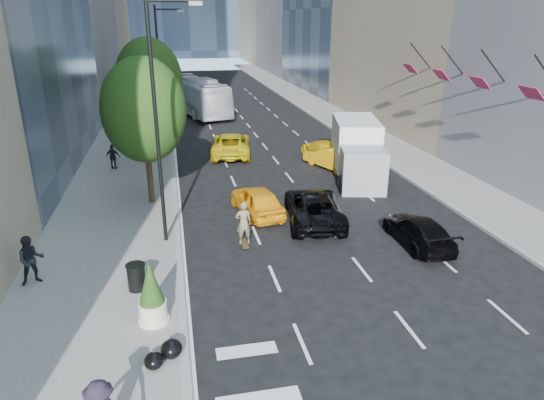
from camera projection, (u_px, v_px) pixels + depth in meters
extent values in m
plane|color=black|center=(337.00, 272.00, 18.80)|extent=(160.00, 160.00, 0.00)
cube|color=slate|center=(137.00, 125.00, 44.56)|extent=(6.00, 120.00, 0.15)
cube|color=slate|center=(334.00, 117.00, 48.19)|extent=(4.00, 120.00, 0.15)
cylinder|color=black|center=(157.00, 127.00, 19.42)|extent=(0.16, 0.16, 10.00)
cylinder|color=black|center=(171.00, 0.00, 17.94)|extent=(1.80, 0.12, 0.12)
cube|color=#99998C|center=(195.00, 3.00, 18.15)|extent=(0.50, 0.22, 0.15)
cylinder|color=black|center=(160.00, 77.00, 35.92)|extent=(0.16, 0.16, 10.00)
cylinder|color=black|center=(168.00, 9.00, 34.45)|extent=(1.80, 0.12, 0.12)
cube|color=#99998C|center=(181.00, 11.00, 34.65)|extent=(0.50, 0.22, 0.15)
cylinder|color=black|center=(150.00, 173.00, 25.07)|extent=(0.30, 0.30, 3.15)
ellipsoid|color=#19350E|center=(144.00, 110.00, 23.93)|extent=(4.20, 4.20, 5.25)
cylinder|color=black|center=(153.00, 130.00, 34.20)|extent=(0.30, 0.30, 3.38)
ellipsoid|color=#19350E|center=(149.00, 80.00, 32.98)|extent=(4.50, 4.50, 5.62)
cylinder|color=black|center=(156.00, 104.00, 46.20)|extent=(0.30, 0.30, 2.93)
ellipsoid|color=#19350E|center=(154.00, 71.00, 45.14)|extent=(3.90, 3.90, 4.88)
cylinder|color=black|center=(164.00, 82.00, 53.28)|extent=(0.14, 0.14, 5.20)
imported|color=black|center=(163.00, 67.00, 52.72)|extent=(2.48, 0.53, 1.00)
cube|color=#982346|center=(531.00, 93.00, 22.37)|extent=(0.64, 1.30, 0.64)
cylinder|color=black|center=(493.00, 66.00, 25.87)|extent=(1.75, 0.08, 1.75)
cube|color=#982346|center=(480.00, 82.00, 26.04)|extent=(0.64, 1.30, 0.64)
cylinder|color=black|center=(452.00, 60.00, 29.53)|extent=(1.75, 0.08, 1.75)
cube|color=#982346|center=(441.00, 75.00, 29.71)|extent=(0.64, 1.30, 0.64)
cylinder|color=black|center=(420.00, 56.00, 33.20)|extent=(1.75, 0.08, 1.75)
cube|color=#982346|center=(410.00, 69.00, 33.38)|extent=(0.64, 1.30, 0.64)
imported|color=#756749|center=(244.00, 226.00, 20.60)|extent=(0.71, 0.48, 1.91)
imported|color=black|center=(314.00, 207.00, 23.22)|extent=(3.29, 5.75, 1.51)
imported|color=black|center=(418.00, 231.00, 20.88)|extent=(1.76, 4.34, 1.26)
imported|color=#FFA60D|center=(257.00, 200.00, 24.12)|extent=(2.44, 4.51, 1.46)
imported|color=#FFB00D|center=(332.00, 157.00, 31.66)|extent=(3.05, 4.57, 1.42)
imported|color=#D2B60B|center=(231.00, 144.00, 34.67)|extent=(3.46, 6.05, 1.59)
imported|color=yellow|center=(322.00, 150.00, 33.58)|extent=(2.11, 4.76, 1.36)
imported|color=silver|center=(197.00, 96.00, 49.73)|extent=(6.18, 13.42, 3.64)
cube|color=white|center=(355.00, 142.00, 30.35)|extent=(3.63, 5.36, 2.88)
cube|color=gray|center=(363.00, 170.00, 27.22)|extent=(2.88, 2.64, 2.45)
cylinder|color=black|center=(343.00, 184.00, 27.10)|extent=(0.61, 1.12, 1.06)
cylinder|color=black|center=(383.00, 185.00, 27.03)|extent=(0.61, 1.12, 1.06)
cylinder|color=black|center=(334.00, 157.00, 32.48)|extent=(0.61, 1.12, 1.06)
cylinder|color=black|center=(367.00, 157.00, 32.42)|extent=(0.61, 1.12, 1.06)
imported|color=black|center=(31.00, 260.00, 17.41)|extent=(1.07, 0.94, 1.85)
imported|color=black|center=(113.00, 157.00, 30.93)|extent=(1.01, 0.66, 1.60)
cylinder|color=black|center=(136.00, 277.00, 17.14)|extent=(0.63, 0.63, 0.94)
cylinder|color=beige|center=(153.00, 312.00, 15.35)|extent=(0.88, 0.88, 0.71)
cone|color=#19350E|center=(150.00, 282.00, 14.98)|extent=(0.79, 0.79, 1.41)
ellipsoid|color=black|center=(171.00, 349.00, 13.76)|extent=(0.62, 0.68, 0.52)
ellipsoid|color=black|center=(154.00, 361.00, 13.33)|extent=(0.54, 0.59, 0.46)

